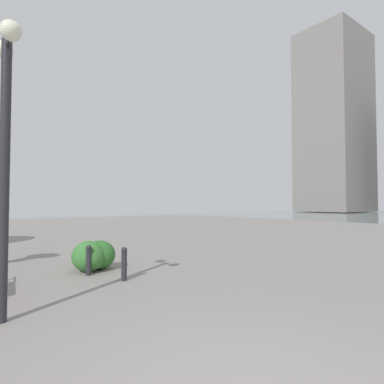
% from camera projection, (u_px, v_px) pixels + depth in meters
% --- Properties ---
extents(building_annex, '(11.13, 13.32, 39.16)m').
position_uv_depth(building_annex, '(334.00, 122.00, 65.89)').
color(building_annex, gray).
rests_on(building_annex, ground).
extents(lamppost, '(0.98, 0.28, 4.18)m').
position_uv_depth(lamppost, '(5.00, 128.00, 4.57)').
color(lamppost, '#232328').
rests_on(lamppost, ground).
extents(bollard_near, '(0.13, 0.13, 0.72)m').
position_uv_depth(bollard_near, '(124.00, 263.00, 6.89)').
color(bollard_near, '#232328').
rests_on(bollard_near, ground).
extents(bollard_mid, '(0.13, 0.13, 0.70)m').
position_uv_depth(bollard_mid, '(89.00, 259.00, 7.40)').
color(bollard_mid, '#232328').
rests_on(bollard_mid, ground).
extents(shrub_low, '(0.86, 0.77, 0.73)m').
position_uv_depth(shrub_low, '(100.00, 255.00, 8.08)').
color(shrub_low, '#2D6628').
rests_on(shrub_low, ground).
extents(shrub_round, '(0.88, 0.79, 0.75)m').
position_uv_depth(shrub_round, '(89.00, 256.00, 7.80)').
color(shrub_round, '#387533').
rests_on(shrub_round, ground).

